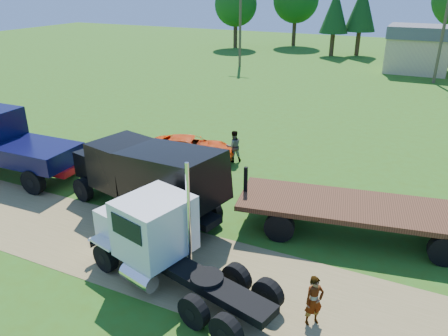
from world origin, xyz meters
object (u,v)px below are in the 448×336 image
at_px(white_semi_tractor, 157,239).
at_px(spectator_a, 314,301).
at_px(flatbed_trailer, 360,212).
at_px(orange_pickup, 190,149).
at_px(black_dump_truck, 148,174).
at_px(navy_truck, 3,143).

relative_size(white_semi_tractor, spectator_a, 4.50).
bearing_deg(flatbed_trailer, orange_pickup, 147.96).
bearing_deg(spectator_a, black_dump_truck, 112.72).
relative_size(white_semi_tractor, black_dump_truck, 0.90).
distance_m(navy_truck, orange_pickup, 9.20).
xyz_separation_m(white_semi_tractor, flatbed_trailer, (5.45, 5.34, -0.42)).
height_order(white_semi_tractor, navy_truck, white_semi_tractor).
bearing_deg(spectator_a, orange_pickup, 90.76).
distance_m(black_dump_truck, flatbed_trailer, 8.33).
relative_size(navy_truck, flatbed_trailer, 0.80).
bearing_deg(orange_pickup, black_dump_truck, 178.65).
relative_size(orange_pickup, flatbed_trailer, 0.50).
bearing_deg(flatbed_trailer, spectator_a, -103.36).
distance_m(black_dump_truck, orange_pickup, 6.13).
bearing_deg(navy_truck, black_dump_truck, -3.77).
relative_size(white_semi_tractor, navy_truck, 0.93).
bearing_deg(white_semi_tractor, orange_pickup, 127.84).
bearing_deg(white_semi_tractor, flatbed_trailer, 58.71).
height_order(flatbed_trailer, spectator_a, flatbed_trailer).
xyz_separation_m(orange_pickup, flatbed_trailer, (9.45, -3.84, 0.34)).
height_order(navy_truck, flatbed_trailer, navy_truck).
bearing_deg(navy_truck, orange_pickup, 35.55).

